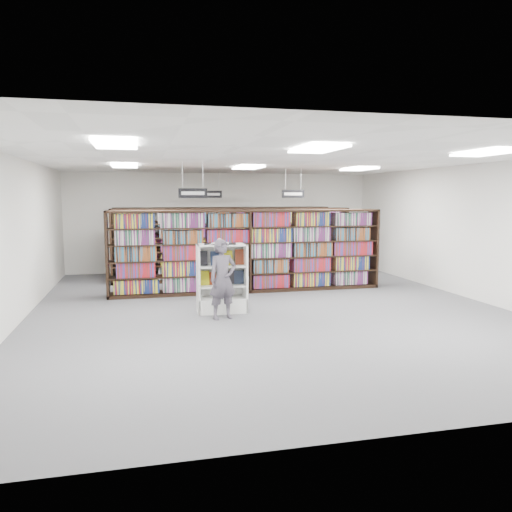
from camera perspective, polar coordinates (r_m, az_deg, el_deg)
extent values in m
plane|color=#56565B|center=(10.99, 1.37, -5.98)|extent=(12.00, 12.00, 0.00)
cube|color=white|center=(10.75, 1.42, 10.89)|extent=(10.00, 12.00, 0.10)
cube|color=white|center=(16.62, -3.86, 3.90)|extent=(10.00, 0.10, 3.20)
cube|color=white|center=(5.21, 18.32, -2.67)|extent=(10.00, 0.10, 3.20)
cube|color=white|center=(10.66, -25.62, 1.66)|extent=(0.10, 12.00, 3.20)
cube|color=white|center=(12.95, 23.34, 2.56)|extent=(0.10, 12.00, 3.20)
cube|color=black|center=(12.74, -0.89, 0.57)|extent=(7.00, 0.60, 2.10)
cube|color=maroon|center=(12.74, -0.89, 0.57)|extent=(6.88, 0.42, 1.98)
cube|color=black|center=(14.69, -2.56, 1.38)|extent=(7.00, 0.60, 2.10)
cube|color=maroon|center=(14.69, -2.56, 1.38)|extent=(6.88, 0.42, 1.98)
cube|color=black|center=(16.36, -3.67, 1.92)|extent=(7.00, 0.60, 2.10)
cube|color=maroon|center=(16.36, -3.67, 1.92)|extent=(6.88, 0.42, 1.98)
cylinder|color=#B2B2B7|center=(11.43, -8.41, 9.12)|extent=(0.01, 0.01, 0.58)
cylinder|color=#B2B2B7|center=(11.48, -6.11, 9.15)|extent=(0.01, 0.01, 0.58)
cube|color=black|center=(11.44, -7.23, 7.14)|extent=(0.65, 0.02, 0.22)
cube|color=white|center=(11.43, -7.22, 7.14)|extent=(0.52, 0.00, 0.08)
cylinder|color=#B2B2B7|center=(13.97, 3.37, 8.74)|extent=(0.01, 0.01, 0.58)
cylinder|color=#B2B2B7|center=(14.10, 5.16, 8.70)|extent=(0.01, 0.01, 0.58)
cube|color=black|center=(14.02, 4.26, 7.09)|extent=(0.65, 0.02, 0.22)
cube|color=white|center=(14.01, 4.27, 7.09)|extent=(0.52, 0.00, 0.08)
cylinder|color=#B2B2B7|center=(15.51, -5.96, 8.51)|extent=(0.01, 0.01, 0.58)
cylinder|color=#B2B2B7|center=(15.58, -4.29, 8.52)|extent=(0.01, 0.01, 0.58)
cube|color=black|center=(15.53, -5.11, 7.05)|extent=(0.65, 0.02, 0.22)
cube|color=white|center=(15.52, -5.10, 7.05)|extent=(0.52, 0.00, 0.08)
cube|color=white|center=(7.42, -15.77, 12.21)|extent=(0.60, 1.20, 0.04)
cube|color=white|center=(7.89, 7.06, 12.06)|extent=(0.60, 1.20, 0.04)
cube|color=white|center=(9.36, 24.88, 10.65)|extent=(0.60, 1.20, 0.04)
cube|color=white|center=(12.40, -14.79, 9.94)|extent=(0.60, 1.20, 0.04)
cube|color=white|center=(12.69, -0.91, 10.08)|extent=(0.60, 1.20, 0.04)
cube|color=white|center=(13.65, 11.67, 9.71)|extent=(0.60, 1.20, 0.04)
cube|color=white|center=(10.63, -3.89, -5.59)|extent=(1.05, 0.54, 0.31)
cube|color=white|center=(10.46, -6.62, -2.64)|extent=(0.05, 0.52, 1.45)
cube|color=white|center=(10.60, -1.25, -2.47)|extent=(0.05, 0.52, 1.45)
cube|color=white|center=(10.76, -4.10, -2.35)|extent=(1.03, 0.05, 1.45)
cube|color=white|center=(10.43, -3.95, 1.29)|extent=(1.05, 0.54, 0.03)
cube|color=white|center=(10.55, -3.91, -3.39)|extent=(0.97, 0.50, 0.02)
cube|color=white|center=(10.48, -3.93, -1.16)|extent=(0.97, 0.50, 0.02)
cube|color=black|center=(10.46, -6.13, -0.27)|extent=(0.21, 0.08, 0.31)
cube|color=#161F37|center=(10.49, -4.69, -0.24)|extent=(0.21, 0.08, 0.31)
cube|color=gold|center=(10.53, -3.26, -0.20)|extent=(0.21, 0.08, 0.31)
cube|color=maroon|center=(10.57, -1.84, -0.17)|extent=(0.21, 0.08, 0.31)
cube|color=gold|center=(10.52, -5.99, -2.56)|extent=(0.23, 0.07, 0.29)
cube|color=maroon|center=(10.54, -4.97, -2.53)|extent=(0.23, 0.07, 0.29)
cube|color=#194128|center=(10.57, -3.96, -2.50)|extent=(0.23, 0.07, 0.29)
cube|color=black|center=(10.60, -2.95, -2.47)|extent=(0.23, 0.07, 0.29)
cube|color=#161F37|center=(10.63, -1.94, -2.44)|extent=(0.23, 0.07, 0.29)
cube|color=black|center=(10.42, -4.12, 1.41)|extent=(0.72, 0.50, 0.02)
cube|color=white|center=(10.40, -4.98, 1.45)|extent=(0.35, 0.40, 0.06)
cube|color=white|center=(10.45, -3.26, 1.49)|extent=(0.35, 0.40, 0.08)
cylinder|color=white|center=(10.41, -4.23, 1.70)|extent=(0.16, 0.35, 0.10)
imported|color=#514C56|center=(9.94, -3.82, -2.68)|extent=(0.66, 0.52, 1.59)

